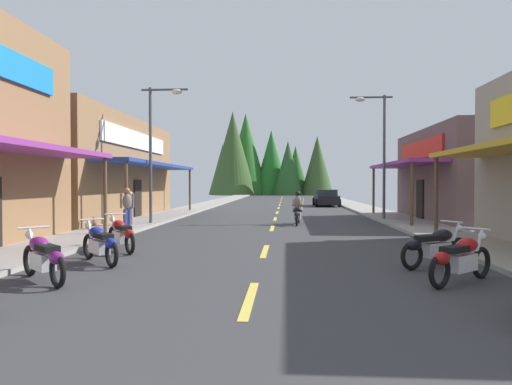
% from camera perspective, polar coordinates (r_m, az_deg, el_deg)
% --- Properties ---
extents(ground, '(10.31, 89.30, 0.10)m').
position_cam_1_polar(ground, '(29.74, 2.73, -2.62)').
color(ground, '#38383A').
extents(sidewalk_left, '(2.36, 89.30, 0.12)m').
position_cam_1_polar(sidewalk_left, '(30.52, -9.25, -2.33)').
color(sidewalk_left, '#9E9991').
rests_on(sidewalk_left, ground).
extents(sidewalk_right, '(2.36, 89.30, 0.12)m').
position_cam_1_polar(sidewalk_right, '(30.27, 14.81, -2.38)').
color(sidewalk_right, '#9E9991').
rests_on(sidewalk_right, ground).
extents(centerline_dashes, '(0.16, 63.95, 0.01)m').
position_cam_1_polar(centerline_dashes, '(32.28, 2.82, -2.22)').
color(centerline_dashes, '#E0C64C').
rests_on(centerline_dashes, ground).
extents(storefront_left_far, '(9.15, 13.81, 5.44)m').
position_cam_1_polar(storefront_left_far, '(26.58, -22.38, 2.82)').
color(storefront_left_far, olive).
rests_on(storefront_left_far, ground).
extents(storefront_right_far, '(10.57, 9.74, 4.68)m').
position_cam_1_polar(storefront_right_far, '(26.11, 29.44, 1.96)').
color(storefront_right_far, brown).
rests_on(storefront_right_far, ground).
extents(streetlamp_left, '(2.13, 0.30, 6.24)m').
position_cam_1_polar(streetlamp_left, '(20.88, -12.44, 7.06)').
color(streetlamp_left, '#474C51').
rests_on(streetlamp_left, ground).
extents(streetlamp_right, '(2.13, 0.30, 6.38)m').
position_cam_1_polar(streetlamp_right, '(23.69, 15.25, 6.53)').
color(streetlamp_right, '#474C51').
rests_on(streetlamp_right, ground).
extents(motorcycle_parked_right_2, '(1.69, 1.47, 1.04)m').
position_cam_1_polar(motorcycle_parked_right_2, '(9.42, 24.61, -7.61)').
color(motorcycle_parked_right_2, black).
rests_on(motorcycle_parked_right_2, ground).
extents(motorcycle_parked_right_3, '(1.88, 1.20, 1.04)m').
position_cam_1_polar(motorcycle_parked_right_3, '(11.01, 21.82, -6.33)').
color(motorcycle_parked_right_3, black).
rests_on(motorcycle_parked_right_3, ground).
extents(motorcycle_parked_left_1, '(1.66, 1.50, 1.04)m').
position_cam_1_polar(motorcycle_parked_left_1, '(9.65, -25.45, -7.41)').
color(motorcycle_parked_left_1, black).
rests_on(motorcycle_parked_left_1, ground).
extents(motorcycle_parked_left_2, '(1.54, 1.62, 1.04)m').
position_cam_1_polar(motorcycle_parked_left_2, '(11.34, -19.25, -6.09)').
color(motorcycle_parked_left_2, black).
rests_on(motorcycle_parked_left_2, ground).
extents(motorcycle_parked_left_3, '(1.41, 1.73, 1.04)m').
position_cam_1_polar(motorcycle_parked_left_3, '(13.19, -16.79, -5.07)').
color(motorcycle_parked_left_3, black).
rests_on(motorcycle_parked_left_3, ground).
extents(rider_cruising_lead, '(0.61, 2.14, 1.57)m').
position_cam_1_polar(rider_cruising_lead, '(20.82, 5.32, -2.30)').
color(rider_cruising_lead, black).
rests_on(rider_cruising_lead, ground).
extents(pedestrian_by_shop, '(0.49, 0.41, 1.74)m').
position_cam_1_polar(pedestrian_by_shop, '(18.72, -16.08, -1.63)').
color(pedestrian_by_shop, '#333F8C').
rests_on(pedestrian_by_shop, ground).
extents(pedestrian_browsing, '(0.29, 0.57, 1.57)m').
position_cam_1_polar(pedestrian_browsing, '(20.02, -15.70, -1.77)').
color(pedestrian_browsing, '#726659').
rests_on(pedestrian_browsing, ground).
extents(parked_car_curbside, '(2.12, 4.33, 1.40)m').
position_cam_1_polar(parked_car_curbside, '(38.21, 8.93, -0.69)').
color(parked_car_curbside, black).
rests_on(parked_car_curbside, ground).
extents(treeline_backdrop, '(21.20, 10.53, 13.98)m').
position_cam_1_polar(treeline_backdrop, '(75.96, 0.12, 4.27)').
color(treeline_backdrop, '#2C5523').
rests_on(treeline_backdrop, ground).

